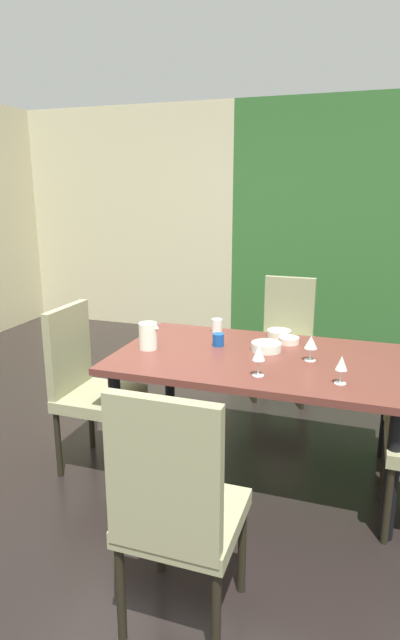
# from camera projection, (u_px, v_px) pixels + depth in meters

# --- Properties ---
(ground_plane) EXTENTS (5.89, 5.98, 0.02)m
(ground_plane) POSITION_uv_depth(u_px,v_px,m) (141.00, 449.00, 3.38)
(ground_plane) COLOR black
(back_panel_interior) EXTENTS (2.78, 0.10, 2.65)m
(back_panel_interior) POSITION_uv_depth(u_px,v_px,m) (126.00, 220.00, 6.21)
(back_panel_interior) COLOR beige
(back_panel_interior) RESTS_ON ground_plane
(garden_window_panel) EXTENTS (3.11, 0.10, 2.65)m
(garden_window_panel) POSITION_uv_depth(u_px,v_px,m) (375.00, 225.00, 5.30)
(garden_window_panel) COLOR #30642C
(garden_window_panel) RESTS_ON ground_plane
(dining_table) EXTENTS (1.70, 1.02, 0.75)m
(dining_table) POSITION_uv_depth(u_px,v_px,m) (260.00, 369.00, 2.95)
(dining_table) COLOR brown
(dining_table) RESTS_ON ground_plane
(chair_left_near) EXTENTS (0.45, 0.44, 1.02)m
(chair_left_near) POSITION_uv_depth(u_px,v_px,m) (87.00, 381.00, 3.05)
(chair_left_near) COLOR gray
(chair_left_near) RESTS_ON ground_plane
(chair_head_far) EXTENTS (0.44, 0.45, 0.99)m
(chair_head_far) POSITION_uv_depth(u_px,v_px,m) (286.00, 332.00, 4.14)
(chair_head_far) COLOR gray
(chair_head_far) RESTS_ON ground_plane
(chair_head_near) EXTENTS (0.44, 0.44, 1.04)m
(chair_head_near) POSITION_uv_depth(u_px,v_px,m) (176.00, 506.00, 1.84)
(chair_head_near) COLOR gray
(chair_head_near) RESTS_ON ground_plane
(wine_glass_left) EXTENTS (0.07, 0.07, 0.15)m
(wine_glass_left) POSITION_uv_depth(u_px,v_px,m) (311.00, 343.00, 2.83)
(wine_glass_left) COLOR silver
(wine_glass_left) RESTS_ON dining_table
(wine_glass_center) EXTENTS (0.07, 0.07, 0.17)m
(wine_glass_center) POSITION_uv_depth(u_px,v_px,m) (259.00, 353.00, 2.60)
(wine_glass_center) COLOR silver
(wine_glass_center) RESTS_ON dining_table
(wine_glass_east) EXTENTS (0.06, 0.06, 0.15)m
(wine_glass_east) POSITION_uv_depth(u_px,v_px,m) (342.00, 364.00, 2.50)
(wine_glass_east) COLOR silver
(wine_glass_east) RESTS_ON dining_table
(serving_bowl_front) EXTENTS (0.18, 0.18, 0.05)m
(serving_bowl_front) POSITION_uv_depth(u_px,v_px,m) (266.00, 347.00, 3.03)
(serving_bowl_front) COLOR white
(serving_bowl_front) RESTS_ON dining_table
(serving_bowl_north) EXTENTS (0.13, 0.13, 0.04)m
(serving_bowl_north) POSITION_uv_depth(u_px,v_px,m) (289.00, 340.00, 3.17)
(serving_bowl_north) COLOR silver
(serving_bowl_north) RESTS_ON dining_table
(serving_bowl_right) EXTENTS (0.16, 0.16, 0.05)m
(serving_bowl_right) POSITION_uv_depth(u_px,v_px,m) (279.00, 334.00, 3.31)
(serving_bowl_right) COLOR silver
(serving_bowl_right) RESTS_ON dining_table
(cup_near_window) EXTENTS (0.07, 0.07, 0.09)m
(cup_near_window) POSITION_uv_depth(u_px,v_px,m) (217.00, 325.00, 3.42)
(cup_near_window) COLOR silver
(cup_near_window) RESTS_ON dining_table
(cup_west) EXTENTS (0.07, 0.07, 0.08)m
(cup_west) POSITION_uv_depth(u_px,v_px,m) (218.00, 340.00, 3.12)
(cup_west) COLOR #144B9F
(cup_west) RESTS_ON dining_table
(pitcher_corner) EXTENTS (0.13, 0.11, 0.17)m
(pitcher_corner) POSITION_uv_depth(u_px,v_px,m) (148.00, 336.00, 3.05)
(pitcher_corner) COLOR white
(pitcher_corner) RESTS_ON dining_table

